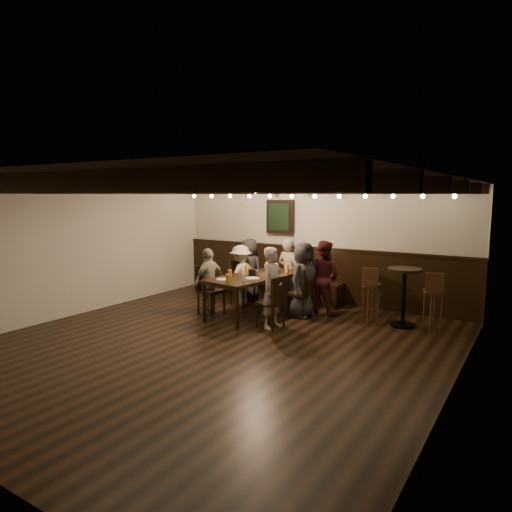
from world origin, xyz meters
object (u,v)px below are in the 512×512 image
Objects in this scene: chair_left_far at (210,299)px; person_left_far at (209,281)px; person_bench_left at (249,269)px; person_right_far at (273,288)px; dining_table at (255,279)px; chair_right_near at (301,302)px; person_left_near at (241,275)px; bar_stool_right at (433,310)px; chair_left_near at (242,291)px; bar_stool_left at (371,303)px; person_bench_centre at (288,272)px; high_top_table at (404,288)px; person_bench_right at (323,277)px; chair_right_far at (271,312)px; person_right_near at (303,280)px.

person_left_far is (-0.03, 0.00, 0.34)m from chair_left_far.
person_bench_left is 2.13m from person_right_far.
chair_right_near reaches higher than dining_table.
bar_stool_right is (3.70, 0.04, -0.23)m from person_left_near.
dining_table is 0.94m from chair_left_near.
person_right_far is 1.35× the size of bar_stool_left.
person_bench_left is 1.29× the size of bar_stool_right.
person_bench_centre is 0.96m from person_left_near.
person_bench_right is at bearing 178.06° from high_top_table.
chair_right_far is at bearing 140.17° from person_bench_left.
person_left_far is at bearing -90.00° from chair_left_far.
person_left_far is (-0.93, -1.40, -0.06)m from person_bench_centre.
person_right_near is at bearing 121.49° from chair_left_far.
high_top_table is (1.82, 1.27, -0.03)m from person_right_far.
chair_left_far is 3.89m from bar_stool_right.
chair_left_far reaches higher than chair_right_near.
person_bench_right is 1.37× the size of bar_stool_right.
person_bench_right reaches higher than chair_left_far.
person_left_far is at bearing -0.00° from person_left_near.
dining_table is at bearing 59.04° from person_left_near.
person_bench_left is (-0.12, 0.47, 0.37)m from chair_left_near.
dining_table is 1.53× the size of person_right_far.
person_right_near reaches higher than bar_stool_right.
person_bench_left is at bearing 74.47° from chair_right_near.
person_right_far is 1.35× the size of bar_stool_right.
bar_stool_left is at bearing 96.86° from chair_left_near.
chair_left_near is 0.90× the size of bar_stool_right.
person_right_far reaches higher than chair_right_near.
person_right_near is (1.58, -0.65, 0.04)m from person_bench_left.
bar_stool_right reaches higher than high_top_table.
person_left_near is at bearing 108.43° from person_bench_left.
chair_right_far is (1.43, -0.18, -0.01)m from chair_left_far.
person_right_far reaches higher than bar_stool_left.
chair_left_far is 0.96m from person_left_near.
person_bench_left reaches higher than chair_right_near.
person_left_near is 1.21× the size of bar_stool_left.
person_bench_centre reaches higher than person_left_near.
person_right_far is (1.46, -0.18, 0.40)m from chair_left_far.
person_right_near is at bearing 71.57° from person_bench_right.
person_left_near is (0.08, 0.90, 0.33)m from chair_left_far.
chair_right_far is 0.41m from person_right_far.
person_right_far is (-0.11, -0.89, -0.01)m from person_right_near.
person_bench_left is 1.07× the size of person_left_near.
person_right_near is at bearing -2.00° from chair_right_far.
chair_left_near is at bearing 15.53° from person_bench_right.
person_right_far is at bearing 59.04° from person_left_near.
chair_left_near is 0.66× the size of person_right_near.
high_top_table is 0.61m from bar_stool_left.
bar_stool_left is at bearing 168.13° from bar_stool_right.
person_left_far is 3.93m from bar_stool_right.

